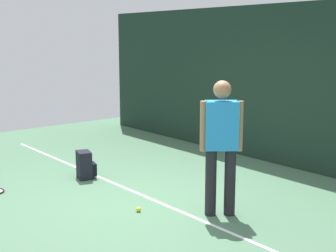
{
  "coord_description": "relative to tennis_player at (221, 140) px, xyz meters",
  "views": [
    {
      "loc": [
        4.93,
        -3.69,
        2.2
      ],
      "look_at": [
        0.0,
        0.4,
        1.0
      ],
      "focal_mm": 50.38,
      "sensor_mm": 36.0,
      "label": 1
    }
  ],
  "objects": [
    {
      "name": "tennis_player",
      "position": [
        0.0,
        0.0,
        0.0
      ],
      "size": [
        0.42,
        0.45,
        1.7
      ],
      "rotation": [
        0.0,
        0.0,
        0.9
      ],
      "color": "black",
      "rests_on": "ground"
    },
    {
      "name": "court_line",
      "position": [
        -1.0,
        -0.31,
        -0.96
      ],
      "size": [
        9.0,
        0.05,
        0.0
      ],
      "primitive_type": "cube",
      "color": "white",
      "rests_on": "ground"
    },
    {
      "name": "backpack",
      "position": [
        -2.47,
        -0.51,
        -0.76
      ],
      "size": [
        0.35,
        0.34,
        0.44
      ],
      "rotation": [
        0.0,
        0.0,
        2.84
      ],
      "color": "black",
      "rests_on": "ground"
    },
    {
      "name": "back_fence",
      "position": [
        -1.0,
        2.58,
        0.42
      ],
      "size": [
        10.0,
        0.1,
        2.78
      ],
      "primitive_type": "cube",
      "color": "#192D23",
      "rests_on": "ground"
    },
    {
      "name": "ground_plane",
      "position": [
        -1.0,
        -0.42,
        -0.97
      ],
      "size": [
        12.0,
        12.0,
        0.0
      ],
      "primitive_type": "plane",
      "color": "#4C7556"
    },
    {
      "name": "tennis_ball_by_fence",
      "position": [
        -0.74,
        -0.73,
        -0.93
      ],
      "size": [
        0.07,
        0.07,
        0.07
      ],
      "primitive_type": "sphere",
      "color": "#CCE033",
      "rests_on": "ground"
    }
  ]
}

